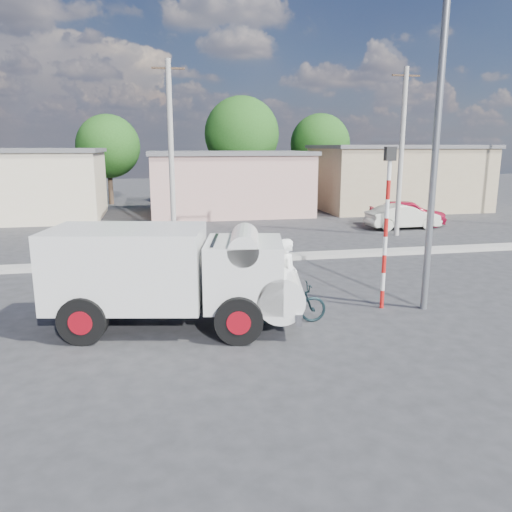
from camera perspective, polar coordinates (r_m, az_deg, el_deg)
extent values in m
plane|color=#2A2A2C|center=(11.89, 3.15, -9.14)|extent=(120.00, 120.00, 0.00)
cube|color=#99968E|center=(19.38, -2.88, -0.35)|extent=(40.00, 0.80, 0.16)
cylinder|color=black|center=(11.91, -19.21, -7.00)|extent=(1.14, 0.53, 1.10)
cylinder|color=#A30B18|center=(11.91, -19.21, -7.00)|extent=(0.60, 0.46, 0.54)
cylinder|color=black|center=(13.81, -16.41, -4.14)|extent=(1.14, 0.53, 1.10)
cylinder|color=#A30B18|center=(13.81, -16.41, -4.14)|extent=(0.60, 0.46, 0.54)
cylinder|color=black|center=(11.27, -1.96, -7.39)|extent=(1.14, 0.53, 1.10)
cylinder|color=#A30B18|center=(11.27, -1.96, -7.39)|extent=(0.60, 0.46, 0.54)
cylinder|color=black|center=(13.27, -1.68, -4.30)|extent=(1.14, 0.53, 1.10)
cylinder|color=#A30B18|center=(13.27, -1.68, -4.30)|extent=(0.60, 0.46, 0.54)
cube|color=black|center=(12.42, -10.19, -5.29)|extent=(4.77, 2.20, 0.18)
cube|color=silver|center=(12.37, -14.47, -1.14)|extent=(3.97, 2.88, 1.85)
cube|color=silver|center=(12.02, -1.36, -1.86)|extent=(2.18, 2.37, 1.55)
cylinder|color=silver|center=(12.15, 2.68, -3.92)|extent=(1.49, 2.23, 1.10)
cylinder|color=silver|center=(11.87, -1.38, 1.42)|extent=(1.10, 2.15, 0.70)
cube|color=silver|center=(12.30, 4.53, -5.70)|extent=(0.57, 2.14, 0.28)
cube|color=black|center=(11.95, -4.73, 0.23)|extent=(0.42, 1.68, 0.70)
imported|color=black|center=(12.60, 3.60, -5.40)|extent=(2.02, 0.84, 1.03)
imported|color=white|center=(12.47, 3.63, -3.58)|extent=(0.50, 0.71, 1.87)
imported|color=beige|center=(28.03, 16.44, 4.33)|extent=(4.00, 1.49, 1.31)
imported|color=#B00D2E|center=(29.35, 16.89, 4.78)|extent=(4.52, 2.77, 1.44)
cylinder|color=red|center=(14.22, 14.20, -4.80)|extent=(0.11, 0.11, 0.50)
cylinder|color=white|center=(14.08, 14.31, -2.85)|extent=(0.11, 0.11, 0.50)
cylinder|color=red|center=(13.96, 14.42, -0.87)|extent=(0.11, 0.11, 0.50)
cylinder|color=white|center=(13.86, 14.53, 1.14)|extent=(0.11, 0.11, 0.50)
cylinder|color=red|center=(13.77, 14.64, 3.18)|extent=(0.11, 0.11, 0.50)
cylinder|color=white|center=(13.70, 14.75, 5.24)|extent=(0.11, 0.11, 0.50)
cylinder|color=red|center=(13.65, 14.87, 7.32)|extent=(0.11, 0.11, 0.50)
cylinder|color=white|center=(13.62, 14.99, 9.42)|extent=(0.11, 0.11, 0.50)
cube|color=black|center=(13.61, 15.09, 11.22)|extent=(0.28, 0.18, 0.36)
cylinder|color=slate|center=(13.87, 19.89, 12.26)|extent=(0.18, 0.18, 9.00)
cube|color=#CE9B8E|center=(33.13, -3.22, 8.17)|extent=(10.00, 7.00, 3.80)
cube|color=#59595B|center=(33.04, -3.27, 11.67)|extent=(10.30, 7.30, 0.24)
cube|color=tan|center=(36.85, 15.78, 8.47)|extent=(11.00, 7.00, 4.20)
cube|color=#59595B|center=(36.78, 15.98, 11.92)|extent=(11.30, 7.30, 0.24)
cylinder|color=#38281E|center=(39.89, -16.32, 8.19)|extent=(0.36, 0.36, 3.47)
sphere|color=#255F1C|center=(39.81, -16.55, 11.92)|extent=(4.71, 4.71, 4.71)
cylinder|color=#38281E|center=(39.35, -1.62, 9.16)|extent=(0.36, 0.36, 4.20)
sphere|color=#255F1C|center=(39.30, -1.65, 13.75)|extent=(5.70, 5.70, 5.70)
cylinder|color=#38281E|center=(43.05, 7.23, 8.98)|extent=(0.36, 0.36, 3.64)
sphere|color=#255F1C|center=(42.98, 7.33, 12.61)|extent=(4.94, 4.94, 4.94)
cylinder|color=#99968E|center=(22.70, -9.67, 11.35)|extent=(0.24, 0.24, 8.00)
cube|color=#38281E|center=(22.93, -10.02, 20.38)|extent=(1.40, 0.08, 0.08)
cylinder|color=#99968E|center=(25.60, 16.26, 11.15)|extent=(0.24, 0.24, 8.00)
cube|color=#38281E|center=(25.80, 16.77, 19.15)|extent=(1.40, 0.08, 0.08)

